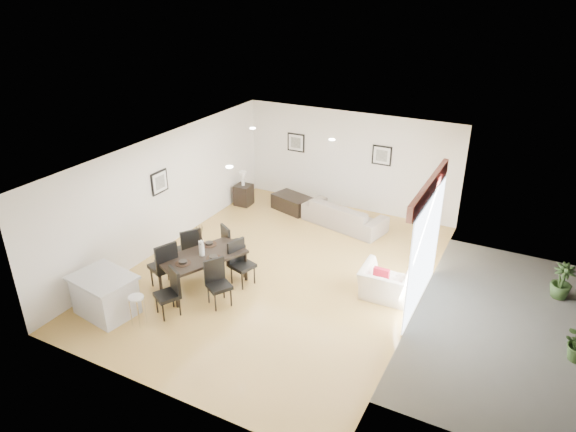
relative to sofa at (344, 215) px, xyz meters
The scene contains 27 objects.
ground 2.85m from the sofa, 97.67° to the right, with size 8.00×8.00×0.00m, color tan.
wall_back 1.62m from the sofa, 107.57° to the left, with size 6.00×0.04×2.70m, color white.
wall_front 6.89m from the sofa, 93.18° to the right, with size 6.00×0.04×2.70m, color white.
wall_left 4.51m from the sofa, 140.27° to the right, with size 0.04×8.00×2.70m, color white.
wall_right 3.98m from the sofa, 46.95° to the right, with size 0.04×8.00×2.70m, color white.
ceiling 3.70m from the sofa, 97.67° to the right, with size 6.00×8.00×0.02m, color white.
sofa is the anchor object (origin of this frame).
armchair 3.31m from the sofa, 53.64° to the right, with size 1.00×0.87×0.65m, color silver.
courtyard_plant_b 5.18m from the sofa, 11.74° to the right, with size 0.41×0.41×0.74m, color #43632A.
dining_table 4.28m from the sofa, 111.07° to the right, with size 1.50×1.92×0.72m.
dining_chair_wnear 4.94m from the sofa, 115.66° to the right, with size 0.63×0.63×1.07m.
dining_chair_wfar 4.20m from the sofa, 120.82° to the right, with size 0.63×0.63×1.02m.
dining_chair_enear 4.47m from the sofa, 101.84° to the right, with size 0.58×0.58×0.94m.
dining_chair_efar 3.66m from the sofa, 104.70° to the right, with size 0.54×0.54×0.96m.
dining_chair_head 5.28m from the sofa, 106.48° to the right, with size 0.57×0.57×0.93m.
dining_chair_foot 3.31m from the sofa, 118.48° to the right, with size 0.56×0.56×0.91m.
vase 4.33m from the sofa, 111.07° to the right, with size 0.74×1.20×0.68m.
coffee_table 1.67m from the sofa, behind, with size 1.06×0.63×0.42m, color black.
side_table 3.03m from the sofa, behind, with size 0.44×0.44×0.58m, color black.
table_lamp 3.08m from the sofa, behind, with size 0.21×0.21×0.39m.
cushion 3.34m from the sofa, 55.87° to the right, with size 0.31×0.10×0.31m, color #A81527.
kitchen_island 6.21m from the sofa, 114.83° to the right, with size 1.27×1.04×0.80m.
bar_stool 5.92m from the sofa, 107.83° to the right, with size 0.28×0.28×0.61m.
framed_print_back_left 2.65m from the sofa, 149.54° to the left, with size 0.52×0.04×0.52m.
framed_print_back_right 1.84m from the sofa, 65.82° to the left, with size 0.52×0.04×0.52m.
framed_print_left_wall 4.69m from the sofa, 138.07° to the right, with size 0.04×0.52×0.52m.
sliding_door 3.84m from the sofa, 44.20° to the right, with size 0.12×2.70×2.57m.
Camera 1 is at (4.60, -8.48, 5.86)m, focal length 32.00 mm.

